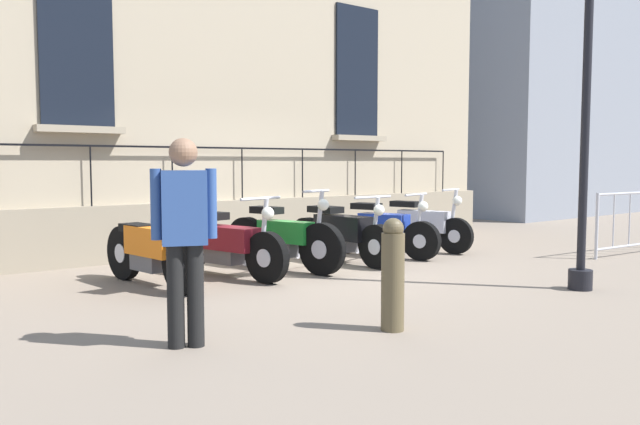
{
  "coord_description": "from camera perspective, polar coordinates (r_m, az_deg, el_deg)",
  "views": [
    {
      "loc": [
        7.17,
        -5.61,
        1.52
      ],
      "look_at": [
        -0.06,
        0.0,
        0.8
      ],
      "focal_mm": 35.64,
      "sensor_mm": 36.0,
      "label": 1
    }
  ],
  "objects": [
    {
      "name": "motorcycle_black",
      "position": [
        9.65,
        1.89,
        -1.98
      ],
      "size": [
        2.18,
        0.74,
        1.04
      ],
      "color": "black",
      "rests_on": "ground_plane"
    },
    {
      "name": "motorcycle_silver",
      "position": [
        11.05,
        9.12,
        -1.24
      ],
      "size": [
        1.87,
        0.72,
        1.09
      ],
      "color": "black",
      "rests_on": "ground_plane"
    },
    {
      "name": "distant_building",
      "position": [
        20.78,
        16.95,
        9.72
      ],
      "size": [
        5.25,
        6.13,
        6.96
      ],
      "color": "gray",
      "rests_on": "ground_plane"
    },
    {
      "name": "crowd_barrier",
      "position": [
        11.83,
        26.59,
        -0.6
      ],
      "size": [
        0.2,
        2.34,
        1.05
      ],
      "color": "#B7B7BF",
      "rests_on": "ground_plane"
    },
    {
      "name": "pedestrian_standing",
      "position": [
        5.29,
        -12.07,
        -1.51
      ],
      "size": [
        0.34,
        0.5,
        1.72
      ],
      "color": "black",
      "rests_on": "ground_plane"
    },
    {
      "name": "building_facade",
      "position": [
        11.4,
        -8.15,
        12.26
      ],
      "size": [
        0.82,
        12.19,
        6.38
      ],
      "color": "tan",
      "rests_on": "ground_plane"
    },
    {
      "name": "motorcycle_orange",
      "position": [
        8.04,
        -14.82,
        -3.27
      ],
      "size": [
        2.04,
        0.67,
        1.19
      ],
      "color": "black",
      "rests_on": "ground_plane"
    },
    {
      "name": "motorcycle_blue",
      "position": [
        10.29,
        5.58,
        -1.67
      ],
      "size": [
        2.0,
        0.89,
        1.04
      ],
      "color": "black",
      "rests_on": "ground_plane"
    },
    {
      "name": "motorcycle_green",
      "position": [
        9.0,
        -3.32,
        -2.45
      ],
      "size": [
        2.1,
        0.74,
        1.16
      ],
      "color": "black",
      "rests_on": "ground_plane"
    },
    {
      "name": "ground_plane",
      "position": [
        9.23,
        0.21,
        -4.98
      ],
      "size": [
        60.0,
        60.0,
        0.0
      ],
      "primitive_type": "plane",
      "color": "gray"
    },
    {
      "name": "bollard",
      "position": [
        5.79,
        6.55,
        -5.52
      ],
      "size": [
        0.21,
        0.21,
        1.03
      ],
      "color": "brown",
      "rests_on": "ground_plane"
    },
    {
      "name": "motorcycle_maroon",
      "position": [
        8.53,
        -8.4,
        -2.89
      ],
      "size": [
        2.12,
        0.81,
        1.09
      ],
      "color": "black",
      "rests_on": "ground_plane"
    }
  ]
}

